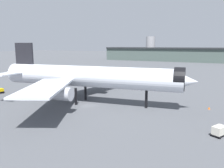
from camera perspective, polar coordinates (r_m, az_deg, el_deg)
ground at (r=59.68m, az=-5.99°, el=-5.36°), size 900.00×900.00×0.00m
airliner_near_gate at (r=60.96m, az=-6.13°, el=1.79°), size 55.63×50.26×16.15m
baggage_cart_trailing at (r=43.90m, az=25.31°, el=-10.60°), size 2.66×2.84×1.82m
traffic_cone_near_nose at (r=89.40m, az=2.79°, el=-0.03°), size 0.45×0.45×0.57m
traffic_cone_wingtip at (r=60.66m, az=23.20°, el=-5.56°), size 0.51×0.51×0.64m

